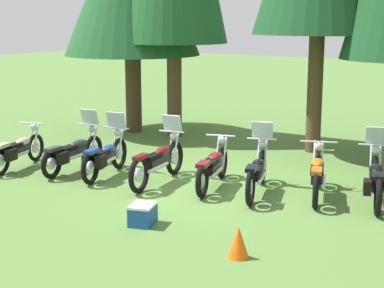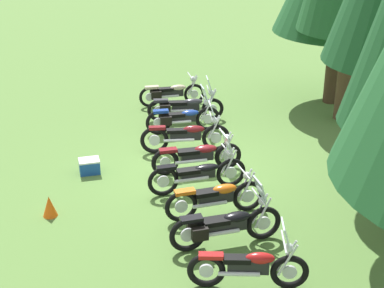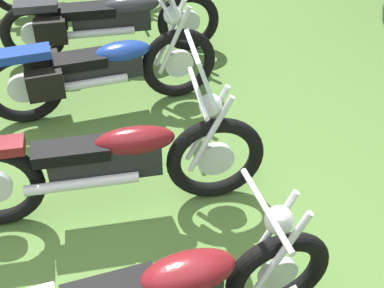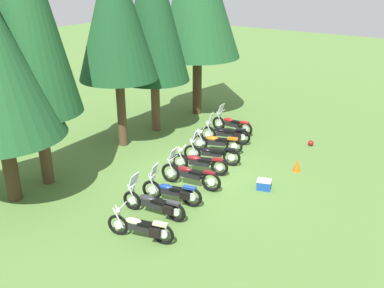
# 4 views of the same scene
# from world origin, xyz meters

# --- Properties ---
(ground_plane) EXTENTS (80.00, 80.00, 0.00)m
(ground_plane) POSITION_xyz_m (0.00, 0.00, 0.00)
(ground_plane) COLOR #547A38
(motorcycle_0) EXTENTS (0.90, 2.10, 0.99)m
(motorcycle_0) POSITION_xyz_m (-4.58, -1.14, 0.44)
(motorcycle_0) COLOR black
(motorcycle_0) RESTS_ON ground_plane
(motorcycle_1) EXTENTS (0.81, 2.33, 1.35)m
(motorcycle_1) POSITION_xyz_m (-3.34, -0.59, 0.45)
(motorcycle_1) COLOR black
(motorcycle_1) RESTS_ON ground_plane
(motorcycle_2) EXTENTS (0.88, 2.15, 1.38)m
(motorcycle_2) POSITION_xyz_m (-2.36, -0.58, 0.46)
(motorcycle_2) COLOR black
(motorcycle_2) RESTS_ON ground_plane
(motorcycle_3) EXTENTS (0.66, 2.41, 1.39)m
(motorcycle_3) POSITION_xyz_m (-1.04, -0.36, 0.48)
(motorcycle_3) COLOR black
(motorcycle_3) RESTS_ON ground_plane
(motorcycle_4) EXTENTS (0.90, 2.25, 1.00)m
(motorcycle_4) POSITION_xyz_m (0.11, -0.00, 0.44)
(motorcycle_4) COLOR black
(motorcycle_4) RESTS_ON ground_plane
(motorcycle_5) EXTENTS (0.97, 2.28, 1.38)m
(motorcycle_5) POSITION_xyz_m (1.11, 0.09, 0.46)
(motorcycle_5) COLOR black
(motorcycle_5) RESTS_ON ground_plane
(motorcycle_6) EXTENTS (1.03, 2.15, 1.02)m
(motorcycle_6) POSITION_xyz_m (2.21, 0.52, 0.46)
(motorcycle_6) COLOR black
(motorcycle_6) RESTS_ON ground_plane
(motorcycle_7) EXTENTS (1.05, 2.25, 1.38)m
(motorcycle_7) POSITION_xyz_m (3.33, 0.72, 0.48)
(motorcycle_7) COLOR black
(motorcycle_7) RESTS_ON ground_plane
(motorcycle_8) EXTENTS (0.71, 2.18, 1.36)m
(motorcycle_8) POSITION_xyz_m (4.65, 1.18, 0.46)
(motorcycle_8) COLOR black
(motorcycle_8) RESTS_ON ground_plane
(picnic_cooler) EXTENTS (0.54, 0.61, 0.36)m
(picnic_cooler) POSITION_xyz_m (0.35, -2.70, 0.18)
(picnic_cooler) COLOR #19479E
(picnic_cooler) RESTS_ON ground_plane
(traffic_cone) EXTENTS (0.32, 0.32, 0.48)m
(traffic_cone) POSITION_xyz_m (2.45, -3.09, 0.24)
(traffic_cone) COLOR #EA590F
(traffic_cone) RESTS_ON ground_plane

